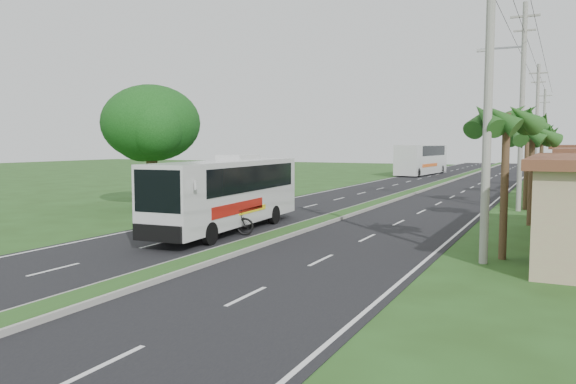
% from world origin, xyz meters
% --- Properties ---
extents(ground, '(180.00, 180.00, 0.00)m').
position_xyz_m(ground, '(0.00, 0.00, 0.00)').
color(ground, '#264519').
rests_on(ground, ground).
extents(road_asphalt, '(14.00, 160.00, 0.02)m').
position_xyz_m(road_asphalt, '(0.00, 20.00, 0.01)').
color(road_asphalt, black).
rests_on(road_asphalt, ground).
extents(median_strip, '(1.20, 160.00, 0.18)m').
position_xyz_m(median_strip, '(0.00, 20.00, 0.10)').
color(median_strip, gray).
rests_on(median_strip, ground).
extents(lane_edge_left, '(0.12, 160.00, 0.01)m').
position_xyz_m(lane_edge_left, '(-6.70, 20.00, 0.00)').
color(lane_edge_left, silver).
rests_on(lane_edge_left, ground).
extents(lane_edge_right, '(0.12, 160.00, 0.01)m').
position_xyz_m(lane_edge_right, '(6.70, 20.00, 0.00)').
color(lane_edge_right, silver).
rests_on(lane_edge_right, ground).
extents(palm_verge_a, '(2.40, 2.40, 5.45)m').
position_xyz_m(palm_verge_a, '(9.00, 3.00, 4.74)').
color(palm_verge_a, '#473321').
rests_on(palm_verge_a, ground).
extents(palm_verge_b, '(2.40, 2.40, 5.05)m').
position_xyz_m(palm_verge_b, '(9.40, 12.00, 4.36)').
color(palm_verge_b, '#473321').
rests_on(palm_verge_b, ground).
extents(palm_verge_c, '(2.40, 2.40, 5.85)m').
position_xyz_m(palm_verge_c, '(8.80, 19.00, 5.12)').
color(palm_verge_c, '#473321').
rests_on(palm_verge_c, ground).
extents(palm_verge_d, '(2.40, 2.40, 5.25)m').
position_xyz_m(palm_verge_d, '(9.30, 28.00, 4.55)').
color(palm_verge_d, '#473321').
rests_on(palm_verge_d, ground).
extents(shade_tree, '(6.30, 6.00, 7.54)m').
position_xyz_m(shade_tree, '(-12.11, 10.02, 5.03)').
color(shade_tree, '#473321').
rests_on(shade_tree, ground).
extents(utility_pole_a, '(1.60, 0.28, 11.00)m').
position_xyz_m(utility_pole_a, '(8.50, 2.00, 5.67)').
color(utility_pole_a, gray).
rests_on(utility_pole_a, ground).
extents(utility_pole_b, '(3.20, 0.28, 12.00)m').
position_xyz_m(utility_pole_b, '(8.47, 18.00, 6.26)').
color(utility_pole_b, gray).
rests_on(utility_pole_b, ground).
extents(utility_pole_c, '(1.60, 0.28, 11.00)m').
position_xyz_m(utility_pole_c, '(8.50, 38.00, 5.67)').
color(utility_pole_c, gray).
rests_on(utility_pole_c, ground).
extents(utility_pole_d, '(1.60, 0.28, 10.50)m').
position_xyz_m(utility_pole_d, '(8.50, 58.00, 5.42)').
color(utility_pole_d, gray).
rests_on(utility_pole_d, ground).
extents(coach_bus_main, '(2.90, 10.77, 3.44)m').
position_xyz_m(coach_bus_main, '(-2.74, 4.08, 1.89)').
color(coach_bus_main, silver).
rests_on(coach_bus_main, ground).
extents(coach_bus_far, '(3.81, 13.05, 3.75)m').
position_xyz_m(coach_bus_far, '(-5.20, 53.44, 2.13)').
color(coach_bus_far, silver).
rests_on(coach_bus_far, ground).
extents(motorcyclist, '(2.04, 1.17, 2.11)m').
position_xyz_m(motorcyclist, '(-2.00, 3.11, 0.74)').
color(motorcyclist, black).
rests_on(motorcyclist, ground).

